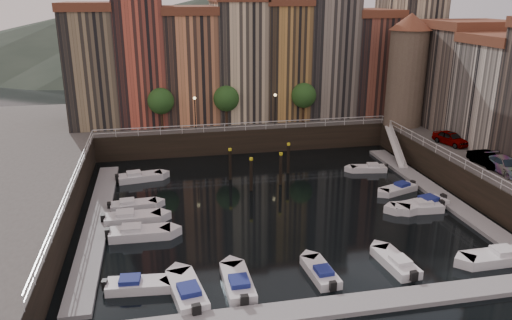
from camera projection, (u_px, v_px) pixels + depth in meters
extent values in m
plane|color=black|center=(276.00, 204.00, 47.36)|extent=(200.00, 200.00, 0.00)
cube|color=black|center=(233.00, 123.00, 71.06)|extent=(80.00, 20.00, 3.00)
cube|color=gray|center=(97.00, 221.00, 43.34)|extent=(2.00, 28.00, 0.35)
cube|color=gray|center=(437.00, 193.00, 49.41)|extent=(2.00, 28.00, 0.35)
cube|color=gray|center=(339.00, 306.00, 31.50)|extent=(30.00, 2.00, 0.35)
cone|color=#2D382D|center=(83.00, 38.00, 141.79)|extent=(80.00, 80.00, 14.00)
cone|color=#2D382D|center=(206.00, 29.00, 147.72)|extent=(100.00, 100.00, 18.00)
cone|color=#2D382D|center=(318.00, 38.00, 155.24)|extent=(70.00, 70.00, 12.00)
cube|color=#877456|center=(94.00, 69.00, 62.67)|extent=(6.00, 10.00, 14.00)
cube|color=brown|center=(87.00, 6.00, 60.29)|extent=(6.30, 10.30, 1.00)
cube|color=#C7543E|center=(141.00, 59.00, 63.46)|extent=(5.80, 10.00, 16.00)
cube|color=#DD8B5A|center=(190.00, 68.00, 65.01)|extent=(6.50, 10.00, 13.50)
cube|color=brown|center=(188.00, 10.00, 62.71)|extent=(6.80, 10.30, 1.00)
cube|color=beige|center=(238.00, 61.00, 65.96)|extent=(6.20, 10.00, 15.00)
cube|color=#C08C46|center=(281.00, 62.00, 67.14)|extent=(5.60, 10.00, 14.50)
cube|color=brown|center=(282.00, 1.00, 64.69)|extent=(5.90, 10.30, 1.00)
cube|color=gray|center=(324.00, 53.00, 67.95)|extent=(6.40, 10.00, 16.50)
cube|color=brown|center=(366.00, 65.00, 69.67)|extent=(6.00, 10.00, 13.00)
cube|color=brown|center=(369.00, 13.00, 67.45)|extent=(6.30, 10.30, 1.00)
cube|color=beige|center=(406.00, 55.00, 70.39)|extent=(5.90, 10.00, 15.50)
cube|color=#716256|center=(465.00, 80.00, 60.64)|extent=(9.00, 8.00, 12.00)
cube|color=brown|center=(472.00, 25.00, 58.58)|extent=(9.30, 8.30, 1.00)
cube|color=beige|center=(508.00, 96.00, 53.36)|extent=(9.00, 8.00, 11.00)
cylinder|color=#6B5B4C|center=(406.00, 78.00, 61.74)|extent=(4.60, 4.60, 12.00)
cone|color=brown|center=(411.00, 21.00, 59.59)|extent=(5.20, 5.20, 2.00)
cylinder|color=black|center=(162.00, 120.00, 61.08)|extent=(0.30, 0.30, 2.40)
sphere|color=#1E4719|center=(161.00, 101.00, 60.32)|extent=(3.20, 3.20, 3.20)
cylinder|color=black|center=(227.00, 117.00, 62.58)|extent=(0.30, 0.30, 2.40)
sphere|color=#1E4719|center=(226.00, 99.00, 61.82)|extent=(3.20, 3.20, 3.20)
cylinder|color=black|center=(303.00, 114.00, 64.45)|extent=(0.30, 0.30, 2.40)
sphere|color=#1E4719|center=(304.00, 95.00, 63.69)|extent=(3.20, 3.20, 3.20)
cylinder|color=black|center=(195.00, 114.00, 60.64)|extent=(0.12, 0.12, 4.00)
sphere|color=#FFD88C|center=(194.00, 98.00, 60.01)|extent=(0.36, 0.36, 0.36)
cylinder|color=black|center=(275.00, 111.00, 62.52)|extent=(0.12, 0.12, 4.00)
sphere|color=#FFD88C|center=(275.00, 95.00, 61.89)|extent=(0.36, 0.36, 0.36)
cube|color=white|center=(245.00, 123.00, 60.99)|extent=(36.00, 0.08, 0.08)
cube|color=white|center=(245.00, 126.00, 61.13)|extent=(36.00, 0.06, 0.06)
cube|color=white|center=(458.00, 156.00, 48.55)|extent=(0.08, 34.00, 0.08)
cube|color=white|center=(457.00, 160.00, 48.70)|extent=(0.06, 34.00, 0.06)
cube|color=white|center=(70.00, 182.00, 41.80)|extent=(0.08, 34.00, 0.08)
cube|color=white|center=(71.00, 187.00, 41.95)|extent=(0.06, 34.00, 0.06)
cube|color=white|center=(396.00, 146.00, 59.31)|extent=(2.78, 8.26, 2.81)
cube|color=white|center=(396.00, 142.00, 59.15)|extent=(1.93, 8.32, 3.65)
cylinder|color=black|center=(251.00, 176.00, 50.12)|extent=(0.32, 0.32, 3.60)
cylinder|color=gold|center=(251.00, 159.00, 49.53)|extent=(0.36, 0.36, 0.25)
cylinder|color=black|center=(230.00, 166.00, 53.11)|extent=(0.32, 0.32, 3.60)
cylinder|color=gold|center=(230.00, 150.00, 52.53)|extent=(0.36, 0.36, 0.25)
cylinder|color=black|center=(281.00, 171.00, 51.68)|extent=(0.32, 0.32, 3.60)
cylinder|color=gold|center=(281.00, 154.00, 51.10)|extent=(0.36, 0.36, 0.25)
cylinder|color=black|center=(288.00, 160.00, 54.98)|extent=(0.32, 0.32, 3.60)
cylinder|color=gold|center=(289.00, 144.00, 54.39)|extent=(0.36, 0.36, 0.25)
cube|color=silver|center=(139.00, 286.00, 33.52)|extent=(4.41, 2.02, 0.73)
cube|color=navy|center=(130.00, 281.00, 33.32)|extent=(1.46, 1.28, 0.49)
cube|color=black|center=(105.00, 285.00, 33.21)|extent=(0.38, 0.51, 0.68)
cube|color=silver|center=(140.00, 234.00, 40.69)|extent=(4.95, 2.05, 0.83)
cube|color=silver|center=(131.00, 229.00, 40.43)|extent=(1.60, 1.38, 0.56)
cube|color=black|center=(108.00, 233.00, 40.21)|extent=(0.41, 0.57, 0.78)
cube|color=silver|center=(133.00, 219.00, 43.45)|extent=(4.81, 1.92, 0.82)
cube|color=silver|center=(125.00, 214.00, 43.16)|extent=(1.54, 1.33, 0.54)
cube|color=black|center=(103.00, 218.00, 42.86)|extent=(0.39, 0.55, 0.76)
cube|color=silver|center=(134.00, 206.00, 46.20)|extent=(4.27, 1.90, 0.71)
cube|color=silver|center=(127.00, 202.00, 45.92)|extent=(1.40, 1.23, 0.47)
cube|color=black|center=(109.00, 206.00, 45.57)|extent=(0.36, 0.50, 0.66)
cube|color=silver|center=(140.00, 177.00, 53.21)|extent=(4.78, 2.44, 0.78)
cube|color=silver|center=(134.00, 174.00, 52.86)|extent=(1.63, 1.45, 0.52)
cube|color=black|center=(117.00, 178.00, 52.35)|extent=(0.44, 0.57, 0.73)
cube|color=silver|center=(494.00, 258.00, 36.92)|extent=(4.86, 1.93, 0.82)
cube|color=silver|center=(503.00, 251.00, 36.89)|extent=(1.56, 1.34, 0.55)
cube|color=silver|center=(417.00, 208.00, 45.64)|extent=(4.68, 2.07, 0.78)
cube|color=silver|center=(424.00, 203.00, 45.57)|extent=(1.54, 1.34, 0.52)
cube|color=black|center=(442.00, 204.00, 45.85)|extent=(0.40, 0.54, 0.73)
cube|color=silver|center=(423.00, 205.00, 46.16)|extent=(5.13, 2.99, 0.82)
cube|color=navy|center=(429.00, 199.00, 46.27)|extent=(1.81, 1.65, 0.55)
cube|color=black|center=(443.00, 198.00, 47.10)|extent=(0.51, 0.62, 0.77)
cube|color=silver|center=(398.00, 190.00, 50.04)|extent=(4.29, 2.80, 0.68)
cube|color=navy|center=(402.00, 185.00, 50.18)|extent=(1.57, 1.46, 0.46)
cube|color=black|center=(413.00, 184.00, 50.99)|extent=(0.45, 0.54, 0.64)
cube|color=silver|center=(368.00, 169.00, 55.95)|extent=(4.11, 2.10, 0.67)
cube|color=silver|center=(373.00, 165.00, 55.85)|extent=(1.40, 1.25, 0.45)
cube|color=black|center=(386.00, 167.00, 55.97)|extent=(0.38, 0.49, 0.62)
cube|color=silver|center=(187.00, 292.00, 32.76)|extent=(2.67, 5.13, 0.83)
cube|color=navy|center=(189.00, 291.00, 32.01)|extent=(1.57, 1.75, 0.56)
cube|color=black|center=(196.00, 310.00, 30.41)|extent=(0.61, 0.48, 0.78)
cube|color=silver|center=(238.00, 283.00, 33.75)|extent=(1.87, 4.69, 0.80)
cube|color=navy|center=(239.00, 282.00, 33.00)|extent=(1.29, 1.50, 0.53)
cube|color=black|center=(244.00, 301.00, 31.40)|extent=(0.54, 0.38, 0.74)
cube|color=silver|center=(320.00, 273.00, 35.13)|extent=(1.88, 4.19, 0.70)
cube|color=navy|center=(324.00, 271.00, 34.49)|extent=(1.21, 1.38, 0.46)
cube|color=black|center=(333.00, 286.00, 33.11)|extent=(0.49, 0.36, 0.65)
cube|color=silver|center=(395.00, 263.00, 36.37)|extent=(2.13, 4.54, 0.75)
cube|color=silver|center=(400.00, 261.00, 35.69)|extent=(1.33, 1.51, 0.50)
cube|color=black|center=(414.00, 276.00, 34.21)|extent=(0.53, 0.40, 0.70)
imported|color=gray|center=(451.00, 139.00, 54.95)|extent=(2.79, 4.62, 1.47)
imported|color=gray|center=(486.00, 160.00, 48.29)|extent=(1.73, 4.17, 1.34)
imported|color=gray|center=(505.00, 166.00, 46.33)|extent=(2.01, 4.91, 1.42)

